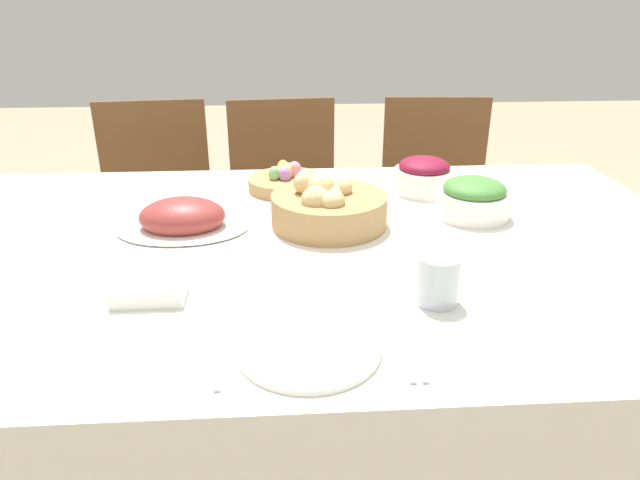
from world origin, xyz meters
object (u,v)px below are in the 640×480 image
chair_far_right (435,209)px  bread_basket (328,206)px  drinking_cup (438,279)px  beet_salad_bowl (424,175)px  green_salad_bowl (473,198)px  chair_far_center (286,213)px  fork (219,352)px  dinner_plate (309,347)px  knife (397,345)px  spoon (415,344)px  butter_dish (149,292)px  ham_platter (183,219)px  chair_far_left (158,216)px  egg_basket (286,181)px

chair_far_right → bread_basket: 1.04m
chair_far_right → drinking_cup: chair_far_right is taller
beet_salad_bowl → green_salad_bowl: size_ratio=0.92×
chair_far_center → fork: chair_far_center is taller
dinner_plate → knife: size_ratio=1.18×
chair_far_right → spoon: chair_far_right is taller
bread_basket → butter_dish: (-0.35, -0.34, -0.03)m
chair_far_center → ham_platter: bearing=-111.6°
chair_far_right → spoon: (-0.40, -1.36, 0.29)m
spoon → butter_dish: 0.49m
drinking_cup → bread_basket: bearing=113.7°
chair_far_left → green_salad_bowl: (0.97, -0.80, 0.33)m
ham_platter → drinking_cup: (0.51, -0.38, 0.02)m
chair_far_right → knife: 1.46m
bread_basket → ham_platter: size_ratio=0.90×
bread_basket → knife: 0.53m
egg_basket → ham_platter: (-0.25, -0.29, 0.00)m
butter_dish → dinner_plate: bearing=-32.4°
knife → dinner_plate: bearing=176.5°
beet_salad_bowl → chair_far_right: bearing=70.5°
fork → spoon: size_ratio=1.00×
chair_far_center → dinner_plate: (0.03, -1.36, 0.29)m
egg_basket → ham_platter: bearing=-130.8°
chair_far_center → butter_dish: size_ratio=7.00×
egg_basket → dinner_plate: bearing=-88.1°
chair_far_left → egg_basket: chair_far_left is taller
butter_dish → chair_far_center: bearing=77.7°
bread_basket → beet_salad_bowl: bread_basket is taller
spoon → beet_salad_bowl: bearing=79.5°
ham_platter → beet_salad_bowl: 0.68m
ham_platter → green_salad_bowl: size_ratio=1.71×
bread_basket → beet_salad_bowl: 0.37m
chair_far_left → egg_basket: (0.50, -0.56, 0.31)m
green_salad_bowl → bread_basket: bearing=-174.4°
fork → drinking_cup: size_ratio=2.14×
fork → chair_far_right: bearing=58.9°
egg_basket → knife: bearing=-78.3°
egg_basket → spoon: (0.20, -0.80, -0.02)m
knife → chair_far_left: bearing=112.7°
chair_far_center → egg_basket: size_ratio=4.18×
chair_far_center → dinner_plate: chair_far_center is taller
chair_far_center → fork: bearing=-100.1°
chair_far_right → dinner_plate: chair_far_right is taller
fork → butter_dish: butter_dish is taller
beet_salad_bowl → fork: beet_salad_bowl is taller
chair_far_center → chair_far_right: size_ratio=1.00×
egg_basket → fork: (-0.11, -0.80, -0.02)m
spoon → drinking_cup: drinking_cup is taller
beet_salad_bowl → chair_far_left: bearing=145.7°
dinner_plate → butter_dish: butter_dish is taller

